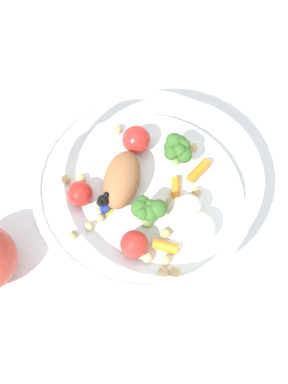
% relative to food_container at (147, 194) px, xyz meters
% --- Properties ---
extents(ground_plane, '(2.40, 2.40, 0.00)m').
position_rel_food_container_xyz_m(ground_plane, '(-0.01, 0.00, -0.03)').
color(ground_plane, white).
extents(food_container, '(0.24, 0.24, 0.06)m').
position_rel_food_container_xyz_m(food_container, '(0.00, 0.00, 0.00)').
color(food_container, white).
rests_on(food_container, ground_plane).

